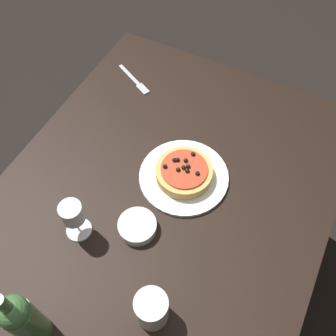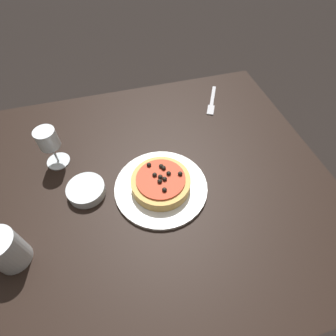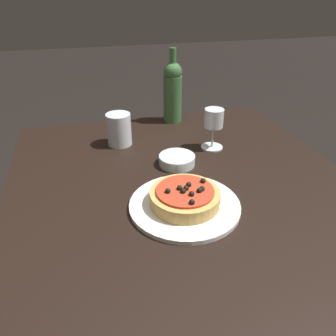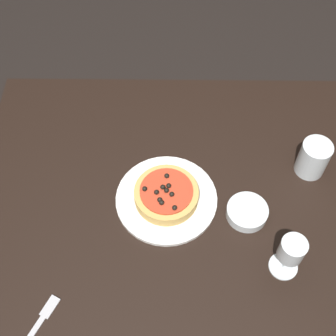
% 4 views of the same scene
% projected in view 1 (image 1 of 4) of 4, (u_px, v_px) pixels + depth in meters
% --- Properties ---
extents(ground_plane, '(14.00, 14.00, 0.00)m').
position_uv_depth(ground_plane, '(168.00, 269.00, 1.88)').
color(ground_plane, black).
extents(dining_table, '(1.20, 1.00, 0.77)m').
position_uv_depth(dining_table, '(167.00, 201.00, 1.32)').
color(dining_table, black).
rests_on(dining_table, ground_plane).
extents(dinner_plate, '(0.29, 0.29, 0.01)m').
position_uv_depth(dinner_plate, '(184.00, 177.00, 1.25)').
color(dinner_plate, white).
rests_on(dinner_plate, dining_table).
extents(pizza, '(0.18, 0.18, 0.05)m').
position_uv_depth(pizza, '(184.00, 172.00, 1.23)').
color(pizza, tan).
rests_on(pizza, dinner_plate).
extents(wine_glass, '(0.08, 0.08, 0.14)m').
position_uv_depth(wine_glass, '(73.00, 215.00, 1.08)').
color(wine_glass, silver).
rests_on(wine_glass, dining_table).
extents(wine_bottle, '(0.07, 0.07, 0.29)m').
position_uv_depth(wine_bottle, '(23.00, 319.00, 0.90)').
color(wine_bottle, '#3D6B38').
rests_on(wine_bottle, dining_table).
extents(water_cup, '(0.09, 0.09, 0.11)m').
position_uv_depth(water_cup, '(152.00, 309.00, 0.98)').
color(water_cup, silver).
rests_on(water_cup, dining_table).
extents(side_bowl, '(0.11, 0.11, 0.03)m').
position_uv_depth(side_bowl, '(137.00, 226.00, 1.15)').
color(side_bowl, silver).
rests_on(side_bowl, dining_table).
extents(fork, '(0.10, 0.17, 0.00)m').
position_uv_depth(fork, '(135.00, 81.00, 1.50)').
color(fork, '#B7B7BC').
rests_on(fork, dining_table).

